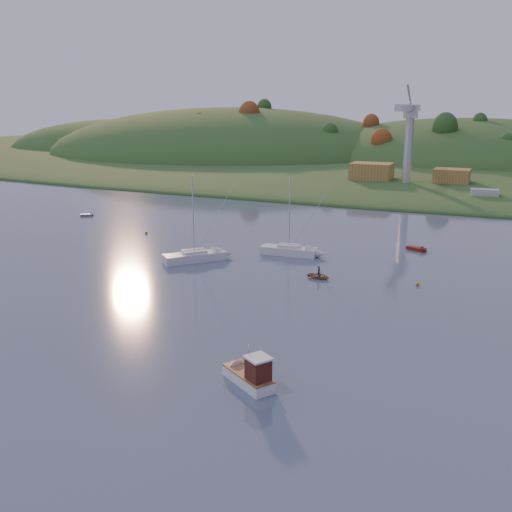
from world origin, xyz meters
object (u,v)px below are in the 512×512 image
at_px(sailboat_far, 289,250).
at_px(red_tender, 420,250).
at_px(fishing_boat, 246,372).
at_px(canoe, 319,276).
at_px(grey_dinghy, 89,215).
at_px(sailboat_near, 194,256).

height_order(sailboat_far, red_tender, sailboat_far).
xyz_separation_m(fishing_boat, canoe, (-3.49, 30.73, -0.54)).
bearing_deg(sailboat_far, canoe, -55.09).
height_order(fishing_boat, canoe, fishing_boat).
xyz_separation_m(fishing_boat, red_tender, (6.65, 51.44, -0.62)).
xyz_separation_m(red_tender, grey_dinghy, (-67.93, 2.78, -0.04)).
distance_m(fishing_boat, sailboat_near, 39.10).
relative_size(fishing_boat, sailboat_near, 0.49).
xyz_separation_m(canoe, grey_dinghy, (-57.79, 23.49, -0.11)).
bearing_deg(sailboat_near, sailboat_far, -8.83).
bearing_deg(fishing_boat, sailboat_far, -41.77).
distance_m(sailboat_near, grey_dinghy, 44.47).
height_order(red_tender, grey_dinghy, red_tender).
bearing_deg(red_tender, sailboat_near, -120.40).
xyz_separation_m(sailboat_far, grey_dinghy, (-49.72, 13.31, -0.56)).
bearing_deg(fishing_boat, canoe, -51.07).
bearing_deg(grey_dinghy, fishing_boat, -79.00).
bearing_deg(sailboat_far, fishing_boat, -77.71).
relative_size(sailboat_far, red_tender, 3.22).
relative_size(sailboat_far, grey_dinghy, 4.24).
relative_size(sailboat_near, sailboat_far, 1.05).
bearing_deg(canoe, fishing_boat, -165.83).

